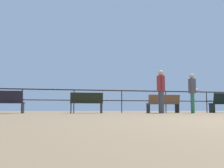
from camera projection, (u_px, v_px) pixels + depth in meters
The scene contains 7 objects.
pier_railing at pixel (122, 96), 12.48m from camera, with size 18.36×0.05×1.10m.
bench_far_left at pixel (4, 101), 10.66m from camera, with size 1.61×0.81×0.93m.
bench_near_left at pixel (86, 102), 11.41m from camera, with size 1.45×0.74×0.90m.
bench_near_right at pixel (163, 103), 12.20m from camera, with size 1.54×0.69×0.86m.
person_by_bench at pixel (161, 89), 10.99m from camera, with size 0.35×0.59×1.83m.
person_at_railing at pixel (192, 90), 11.58m from camera, with size 0.34×0.51×1.76m.
seagull_on_rail at pixel (197, 90), 13.38m from camera, with size 0.39×0.19×0.18m.
Camera 1 is at (-3.17, -2.48, 0.15)m, focal length 41.44 mm.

